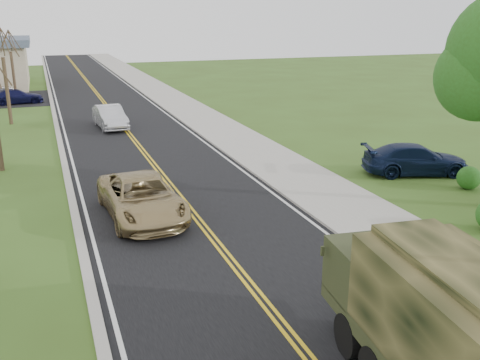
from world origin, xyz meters
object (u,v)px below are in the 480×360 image
pickup_navy (415,159)px  military_truck (449,326)px  sedan_silver (110,117)px  suv_champagne (142,198)px

pickup_navy → military_truck: bearing=161.1°
sedan_silver → pickup_navy: size_ratio=0.92×
sedan_silver → pickup_navy: (11.95, -15.64, -0.03)m
suv_champagne → pickup_navy: bearing=1.8°
military_truck → pickup_navy: size_ratio=1.34×
suv_champagne → pickup_navy: (12.93, 1.15, -0.05)m
pickup_navy → sedan_silver: bearing=54.5°
military_truck → suv_champagne: (-3.39, 11.94, -1.03)m
suv_champagne → sedan_silver: bearing=83.3°
military_truck → suv_champagne: military_truck is taller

